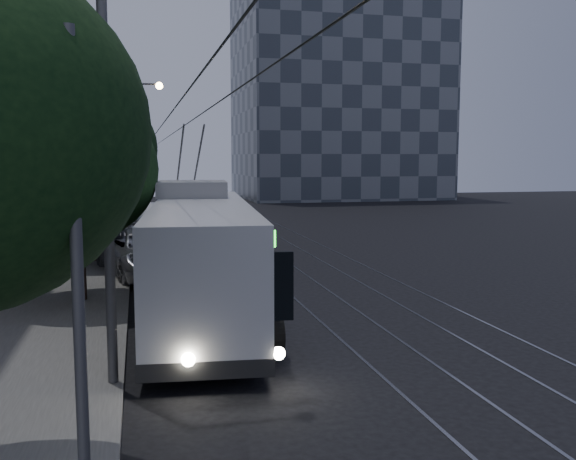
# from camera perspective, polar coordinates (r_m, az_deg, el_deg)

# --- Properties ---
(ground) EXTENTS (120.00, 120.00, 0.00)m
(ground) POSITION_cam_1_polar(r_m,az_deg,el_deg) (18.51, 1.73, -7.91)
(ground) COLOR black
(ground) RESTS_ON ground
(sidewalk) EXTENTS (5.00, 90.00, 0.15)m
(sidewalk) POSITION_cam_1_polar(r_m,az_deg,el_deg) (37.71, -17.44, -0.73)
(sidewalk) COLOR slate
(sidewalk) RESTS_ON ground
(tram_rails) EXTENTS (4.52, 90.00, 0.02)m
(tram_rails) POSITION_cam_1_polar(r_m,az_deg,el_deg) (38.28, -2.34, -0.43)
(tram_rails) COLOR gray
(tram_rails) RESTS_ON ground
(overhead_wires) EXTENTS (2.23, 90.00, 6.00)m
(overhead_wires) POSITION_cam_1_polar(r_m,az_deg,el_deg) (37.35, -13.74, 4.54)
(overhead_wires) COLOR black
(overhead_wires) RESTS_ON ground
(building_distant_right) EXTENTS (22.00, 18.00, 24.00)m
(building_distant_right) POSITION_cam_1_polar(r_m,az_deg,el_deg) (76.15, 4.28, 12.01)
(building_distant_right) COLOR #3D444E
(building_distant_right) RESTS_ON ground
(trolleybus) EXTENTS (3.74, 12.88, 5.63)m
(trolleybus) POSITION_cam_1_polar(r_m,az_deg,el_deg) (18.62, -7.71, -2.34)
(trolleybus) COLOR silver
(trolleybus) RESTS_ON ground
(pickup_silver) EXTENTS (4.50, 7.12, 1.83)m
(pickup_silver) POSITION_cam_1_polar(r_m,az_deg,el_deg) (25.60, -12.31, -1.96)
(pickup_silver) COLOR silver
(pickup_silver) RESTS_ON ground
(car_white_a) EXTENTS (2.17, 4.18, 1.36)m
(car_white_a) POSITION_cam_1_polar(r_m,az_deg,el_deg) (32.78, -10.82, -0.52)
(car_white_a) COLOR white
(car_white_a) RESTS_ON ground
(car_white_b) EXTENTS (2.79, 4.59, 1.24)m
(car_white_b) POSITION_cam_1_polar(r_m,az_deg,el_deg) (41.22, -10.63, 0.81)
(car_white_b) COLOR silver
(car_white_b) RESTS_ON ground
(car_white_c) EXTENTS (2.52, 4.66, 1.46)m
(car_white_c) POSITION_cam_1_polar(r_m,az_deg,el_deg) (45.67, -12.71, 1.44)
(car_white_c) COLOR white
(car_white_c) RESTS_ON ground
(car_white_d) EXTENTS (2.07, 4.58, 1.53)m
(car_white_d) POSITION_cam_1_polar(r_m,az_deg,el_deg) (48.93, -10.87, 1.85)
(car_white_d) COLOR #B8B9BD
(car_white_d) RESTS_ON ground
(tree_1) EXTENTS (5.06, 5.06, 6.50)m
(tree_1) POSITION_cam_1_polar(r_m,az_deg,el_deg) (20.88, -18.40, 5.08)
(tree_1) COLOR #30221B
(tree_1) RESTS_ON ground
(tree_2) EXTENTS (5.50, 5.50, 7.38)m
(tree_2) POSITION_cam_1_polar(r_m,az_deg,el_deg) (28.81, -17.02, 6.78)
(tree_2) COLOR #30221B
(tree_2) RESTS_ON ground
(tree_3) EXTENTS (5.78, 5.78, 7.72)m
(tree_3) POSITION_cam_1_polar(r_m,az_deg,el_deg) (33.39, -16.51, 7.08)
(tree_3) COLOR #30221B
(tree_3) RESTS_ON ground
(tree_4) EXTENTS (4.38, 4.38, 6.41)m
(tree_4) POSITION_cam_1_polar(r_m,az_deg,el_deg) (43.44, -16.39, 5.97)
(tree_4) COLOR #30221B
(tree_4) RESTS_ON ground
(tree_5) EXTENTS (3.86, 3.86, 6.11)m
(tree_5) POSITION_cam_1_polar(r_m,az_deg,el_deg) (53.62, -15.25, 5.96)
(tree_5) COLOR #30221B
(tree_5) RESTS_ON ground
(streetlamp_near) EXTENTS (2.37, 0.44, 9.77)m
(streetlamp_near) POSITION_cam_1_polar(r_m,az_deg,el_deg) (12.88, -14.17, 12.09)
(streetlamp_near) COLOR #545456
(streetlamp_near) RESTS_ON ground
(streetlamp_far) EXTENTS (2.28, 0.44, 9.34)m
(streetlamp_far) POSITION_cam_1_polar(r_m,az_deg,el_deg) (39.81, -13.53, 7.81)
(streetlamp_far) COLOR #545456
(streetlamp_far) RESTS_ON ground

